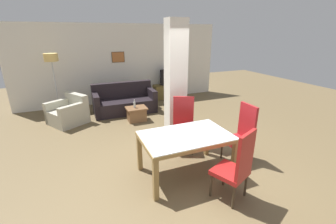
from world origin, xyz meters
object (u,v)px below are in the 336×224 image
object	(u,v)px
dining_chair_far_right	(183,123)
bottle	(134,105)
dining_table	(186,143)
floor_lamp	(52,63)
dining_chair_near_right	(237,165)
tv_screen	(169,77)
armchair	(69,113)
sofa	(125,103)
dining_chair_head_right	(242,133)
coffee_table	(137,114)
tv_stand	(169,91)

from	to	relation	value
dining_chair_far_right	bottle	world-z (taller)	dining_chair_far_right
dining_table	floor_lamp	size ratio (longest dim) A/B	0.83
dining_chair_near_right	tv_screen	distance (m)	5.69
dining_chair_near_right	floor_lamp	size ratio (longest dim) A/B	0.62
dining_table	armchair	xyz separation A→B (m)	(-1.92, 3.40, -0.33)
tv_screen	sofa	bearing A→B (deg)	2.56
bottle	floor_lamp	bearing A→B (deg)	144.24
dining_chair_far_right	sofa	xyz separation A→B (m)	(-0.66, 2.85, -0.28)
dining_chair_far_right	floor_lamp	size ratio (longest dim) A/B	0.62
dining_table	dining_chair_near_right	bearing A→B (deg)	-66.54
floor_lamp	dining_chair_head_right	bearing A→B (deg)	-51.59
dining_table	coffee_table	bearing A→B (deg)	92.61
tv_stand	coffee_table	bearing A→B (deg)	-134.35
armchair	bottle	xyz separation A→B (m)	(1.74, -0.56, 0.21)
dining_chair_near_right	armchair	world-z (taller)	dining_chair_near_right
dining_table	floor_lamp	bearing A→B (deg)	117.10
dining_table	tv_stand	bearing A→B (deg)	70.43
dining_chair_far_right	dining_chair_head_right	distance (m)	1.20
tv_screen	floor_lamp	size ratio (longest dim) A/B	0.46
dining_chair_head_right	dining_chair_near_right	size ratio (longest dim) A/B	1.00
dining_chair_near_right	armchair	xyz separation A→B (m)	(-2.30, 4.28, -0.31)
bottle	tv_stand	bearing A→B (deg)	44.86
dining_chair_head_right	tv_screen	size ratio (longest dim) A/B	1.36
dining_chair_near_right	armchair	size ratio (longest dim) A/B	0.98
bottle	armchair	bearing A→B (deg)	162.02
sofa	floor_lamp	world-z (taller)	floor_lamp
dining_table	dining_chair_far_right	distance (m)	0.95
armchair	tv_stand	bearing A→B (deg)	-102.29
dining_chair_head_right	floor_lamp	xyz separation A→B (m)	(-3.40, 4.29, 0.98)
dining_chair_head_right	sofa	bearing A→B (deg)	21.74
coffee_table	floor_lamp	xyz separation A→B (m)	(-2.06, 1.45, 1.36)
dining_chair_far_right	dining_chair_head_right	bearing A→B (deg)	157.32
tv_screen	floor_lamp	xyz separation A→B (m)	(-3.85, -0.38, 0.74)
dining_chair_head_right	tv_stand	bearing A→B (deg)	-5.54
dining_chair_head_right	sofa	distance (m)	4.01
dining_chair_near_right	bottle	size ratio (longest dim) A/B	4.80
dining_chair_far_right	tv_screen	bearing A→B (deg)	-84.76
armchair	bottle	bearing A→B (deg)	-139.70
dining_chair_far_right	dining_chair_head_right	xyz separation A→B (m)	(0.82, -0.87, 0.00)
dining_chair_head_right	armchair	size ratio (longest dim) A/B	0.98
dining_chair_near_right	tv_stand	world-z (taller)	dining_chair_near_right
armchair	floor_lamp	xyz separation A→B (m)	(-0.27, 0.89, 1.29)
floor_lamp	tv_screen	bearing A→B (deg)	5.57
dining_chair_far_right	dining_chair_near_right	distance (m)	1.75
dining_table	dining_chair_near_right	world-z (taller)	dining_chair_near_right
dining_chair_near_right	tv_stand	bearing A→B (deg)	53.58
tv_screen	tv_stand	bearing A→B (deg)	156.48
sofa	coffee_table	world-z (taller)	sofa
sofa	dining_chair_far_right	bearing A→B (deg)	103.02
dining_table	tv_screen	distance (m)	4.95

